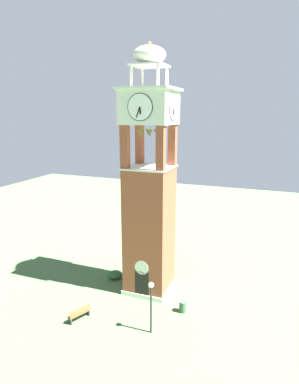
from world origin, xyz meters
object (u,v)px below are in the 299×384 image
(lamp_post, at_px, (151,298))
(trash_bin, at_px, (183,307))
(park_bench, at_px, (79,313))
(clock_tower, at_px, (149,197))

(lamp_post, xyz_separation_m, trash_bin, (1.29, 2.94, -2.09))
(lamp_post, bearing_deg, park_bench, -174.32)
(park_bench, height_order, lamp_post, lamp_post)
(clock_tower, xyz_separation_m, lamp_post, (2.08, -5.10, -5.11))
(lamp_post, bearing_deg, clock_tower, 112.15)
(park_bench, bearing_deg, clock_tower, 62.10)
(clock_tower, relative_size, trash_bin, 23.14)
(clock_tower, distance_m, park_bench, 9.54)
(park_bench, distance_m, lamp_post, 5.45)
(trash_bin, bearing_deg, lamp_post, -113.74)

